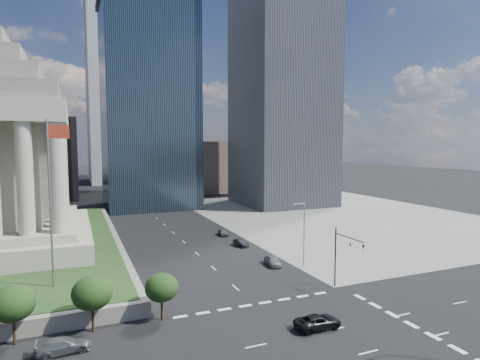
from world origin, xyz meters
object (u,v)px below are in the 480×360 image
street_lamp_north (303,230)px  suv_grey (64,345)px  pickup_truck (318,322)px  parked_sedan_mid (241,243)px  parked_sedan_far (223,232)px  flagpole (51,194)px  traffic_signal_ne (344,251)px  parked_sedan_near (273,261)px

street_lamp_north → suv_grey: size_ratio=2.08×
pickup_truck → parked_sedan_mid: size_ratio=1.28×
parked_sedan_far → suv_grey: bearing=-121.3°
flagpole → traffic_signal_ne: 36.69m
parked_sedan_mid → parked_sedan_far: (0.00, 9.63, 0.05)m
suv_grey → parked_sedan_far: suv_grey is taller
street_lamp_north → traffic_signal_ne: bearing=-94.2°
pickup_truck → parked_sedan_mid: pickup_truck is taller
suv_grey → parked_sedan_near: bearing=-64.5°
flagpole → pickup_truck: bearing=-35.7°
flagpole → traffic_signal_ne: (34.33, -10.30, -7.86)m
street_lamp_north → suv_grey: bearing=-157.1°
traffic_signal_ne → pickup_truck: traffic_signal_ne is taller
street_lamp_north → pickup_truck: (-9.87, -19.14, -4.97)m
flagpole → parked_sedan_mid: flagpole is taller
pickup_truck → suv_grey: bearing=79.4°
pickup_truck → suv_grey: (-24.14, 4.77, 0.00)m
flagpole → suv_grey: flagpole is taller
flagpole → parked_sedan_near: (30.83, 2.86, -12.36)m
parked_sedan_mid → parked_sedan_far: parked_sedan_far is taller
flagpole → parked_sedan_mid: size_ratio=5.11×
parked_sedan_near → parked_sedan_far: parked_sedan_near is taller
traffic_signal_ne → suv_grey: 33.64m
parked_sedan_near → parked_sedan_mid: 12.88m
flagpole → parked_sedan_near: bearing=5.3°
street_lamp_north → pickup_truck: street_lamp_north is taller
parked_sedan_mid → suv_grey: bearing=-142.8°
suv_grey → parked_sedan_mid: 41.57m
parked_sedan_mid → parked_sedan_far: 9.63m
traffic_signal_ne → parked_sedan_near: size_ratio=1.82×
flagpole → parked_sedan_near: flagpole is taller
pickup_truck → traffic_signal_ne: bearing=-48.5°
suv_grey → traffic_signal_ne: bearing=-87.9°
suv_grey → flagpole: bearing=1.7°
parked_sedan_near → parked_sedan_mid: size_ratio=1.13×
pickup_truck → parked_sedan_far: 43.85m
traffic_signal_ne → parked_sedan_near: traffic_signal_ne is taller
traffic_signal_ne → street_lamp_north: 11.34m
pickup_truck → parked_sedan_near: bearing=-14.2°
flagpole → traffic_signal_ne: size_ratio=2.50×
pickup_truck → flagpole: bearing=55.0°
flagpole → parked_sedan_mid: bearing=27.0°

